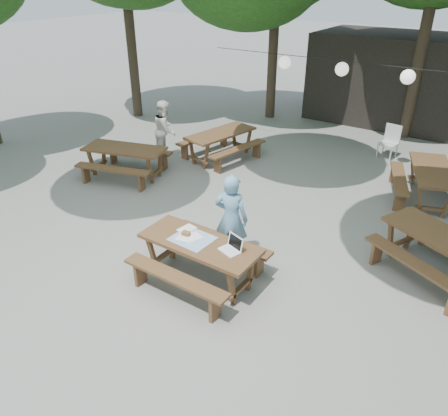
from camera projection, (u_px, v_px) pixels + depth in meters
ground at (211, 268)px, 7.64m from camera, size 80.00×80.00×0.00m
pavilion at (408, 80)px, 14.35m from camera, size 6.00×3.00×2.80m
main_picnic_table at (200, 260)px, 7.19m from camera, size 2.00×1.58×0.75m
picnic_table_nw at (126, 161)px, 10.90m from camera, size 2.27×2.06×0.75m
picnic_table_ne at (440, 255)px, 7.32m from camera, size 2.40×2.25×0.75m
picnic_table_far_w at (221, 145)px, 11.92m from camera, size 1.92×2.17×0.75m
picnic_table_far_e at (430, 184)px, 9.75m from camera, size 2.10×2.30×0.75m
woman at (231, 219)px, 7.52m from camera, size 0.67×0.51×1.65m
second_person at (165, 130)px, 11.76m from camera, size 0.89×0.97×1.59m
plastic_chair at (388, 149)px, 12.04m from camera, size 0.50×0.50×0.90m
laptop at (232, 247)px, 6.78m from camera, size 0.39×0.35×0.24m
tabletop_clutter at (191, 237)px, 7.11m from camera, size 0.72×0.63×0.08m
paper_lanterns at (342, 69)px, 10.94m from camera, size 9.00×0.34×0.38m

